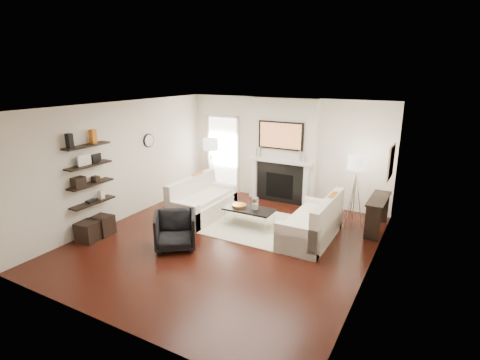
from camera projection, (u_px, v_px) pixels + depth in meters
The scene contains 71 objects.
room_envelope at pixel (225, 178), 7.23m from camera, with size 6.00×6.00×6.00m.
chimney_breast at pixel (283, 151), 9.65m from camera, with size 1.80×0.25×2.70m, color silver.
fireplace_surround at pixel (280, 183), 9.76m from camera, with size 1.30×0.02×1.04m, color black.
firebox at pixel (279, 186), 9.78m from camera, with size 0.75×0.02×0.65m, color black.
mantel_pilaster_l at pixel (254, 179), 10.06m from camera, with size 0.12×0.08×1.10m, color white.
mantel_pilaster_r at pixel (306, 186), 9.40m from camera, with size 0.12×0.08×1.10m, color white.
mantel_shelf at pixel (279, 161), 9.55m from camera, with size 1.70×0.18×0.07m, color white.
tv_body at pixel (281, 135), 9.39m from camera, with size 1.20×0.06×0.70m, color black.
tv_screen at pixel (280, 136), 9.36m from camera, with size 1.10×0.01×0.62m, color #BF723F.
candlestick_l_tall at pixel (260, 152), 9.77m from camera, with size 0.04×0.04×0.30m, color silver.
candlestick_l_short at pixel (256, 153), 9.84m from camera, with size 0.04×0.04×0.24m, color silver.
candlestick_r_tall at pixel (300, 156), 9.26m from camera, with size 0.04×0.04×0.30m, color silver.
candlestick_r_short at pixel (305, 158), 9.20m from camera, with size 0.04×0.04×0.24m, color silver.
hallway_panel at pixel (224, 154), 10.68m from camera, with size 0.90×0.02×2.10m, color white.
door_trim_l at pixel (209, 153), 10.88m from camera, with size 0.06×0.06×2.16m, color white.
door_trim_r at pixel (238, 156), 10.44m from camera, with size 0.06×0.06×2.16m, color white.
door_trim_top at pixel (223, 116), 10.36m from camera, with size 1.02×0.06×0.06m, color white.
rug at pixel (245, 223), 8.52m from camera, with size 2.60×2.00×0.01m, color beige.
loveseat_left_base at pixel (203, 208), 8.87m from camera, with size 0.85×1.80×0.42m, color white.
loveseat_left_back at pixel (191, 193), 8.94m from camera, with size 0.18×1.80×0.80m, color white.
loveseat_left_arm_n at pixel (182, 215), 8.17m from camera, with size 0.85×0.18×0.60m, color white.
loveseat_left_arm_s at pixel (221, 195), 9.53m from camera, with size 0.85×0.18×0.60m, color white.
loveseat_left_cushion at pixel (205, 198), 8.78m from camera, with size 0.63×1.44×0.10m, color white.
pillow_left_orange at pixel (198, 182), 9.14m from camera, with size 0.10×0.42×0.42m, color #BC6217.
pillow_left_charcoal at pixel (183, 189), 8.63m from camera, with size 0.10×0.40×0.40m, color black.
loveseat_right_base at pixel (310, 230), 7.66m from camera, with size 0.85×1.80×0.42m, color white.
loveseat_right_back at pixel (327, 218), 7.41m from camera, with size 0.18×1.80×0.80m, color white.
loveseat_right_arm_n at pixel (296, 241), 6.95m from camera, with size 0.85×0.18×0.60m, color white.
loveseat_right_arm_s at pixel (322, 213), 8.31m from camera, with size 0.85×0.18×0.60m, color white.
loveseat_right_cushion at pixel (309, 217), 7.61m from camera, with size 0.63×1.44×0.10m, color white.
pillow_right_orange at pixel (332, 204), 7.61m from camera, with size 0.10×0.42×0.42m, color #BC6217.
pillow_right_charcoal at pixel (324, 214), 7.11m from camera, with size 0.10×0.40×0.40m, color black.
coffee_table at pixel (249, 209), 8.25m from camera, with size 1.10×0.55×0.04m, color black.
coffee_leg_nw at pixel (225, 217), 8.35m from camera, with size 0.02×0.02×0.38m, color silver.
coffee_leg_ne at pixel (265, 226), 7.89m from camera, with size 0.02×0.02×0.38m, color silver.
coffee_leg_sw at pixel (235, 211), 8.72m from camera, with size 0.02×0.02×0.38m, color silver.
coffee_leg_se at pixel (274, 219), 8.26m from camera, with size 0.02×0.02×0.38m, color silver.
hurricane_glass at pixel (255, 204), 8.13m from camera, with size 0.15×0.15×0.26m, color white.
hurricane_candle at pixel (255, 206), 8.15m from camera, with size 0.10×0.10×0.15m, color white.
copper_bowl at pixel (239, 206), 8.35m from camera, with size 0.32×0.32×0.05m, color #B26E1D.
armchair at pixel (175, 229), 7.25m from camera, with size 0.75×0.70×0.77m, color black.
lamp_left_post at pixel (211, 175), 10.25m from camera, with size 0.02×0.02×1.20m, color silver.
lamp_left_shade at pixel (211, 144), 10.01m from camera, with size 0.40×0.40×0.30m, color white.
lamp_left_leg_a at pixel (215, 175), 10.20m from camera, with size 0.02×0.02×1.25m, color silver.
lamp_left_leg_b at pixel (212, 174), 10.36m from camera, with size 0.02×0.02×1.25m, color silver.
lamp_left_leg_c at pixel (208, 175), 10.20m from camera, with size 0.02×0.02×1.25m, color silver.
lamp_right_post at pixel (354, 200), 8.24m from camera, with size 0.02×0.02×1.20m, color silver.
lamp_right_shade at pixel (357, 163), 8.01m from camera, with size 0.40×0.40×0.30m, color white.
lamp_right_leg_a at pixel (359, 201), 8.19m from camera, with size 0.02×0.02×1.25m, color silver.
lamp_right_leg_b at pixel (352, 198), 8.35m from camera, with size 0.02×0.02×1.25m, color silver.
lamp_right_leg_c at pixel (350, 201), 8.19m from camera, with size 0.02×0.02×1.25m, color silver.
console_top at pixel (379, 199), 7.92m from camera, with size 0.35×1.20×0.04m, color black.
console_leg_n at pixel (372, 224), 7.56m from camera, with size 0.30×0.04×0.71m, color black.
console_leg_s at pixel (381, 207), 8.49m from camera, with size 0.30×0.04×0.71m, color black.
wall_art at pixel (391, 162), 7.63m from camera, with size 0.03×0.70×0.70m, color tan.
shelf_bottom at pixel (93, 203), 7.79m from camera, with size 0.25×1.00×0.04m, color black.
shelf_lower at pixel (91, 184), 7.67m from camera, with size 0.25×1.00×0.04m, color black.
shelf_upper at pixel (89, 165), 7.56m from camera, with size 0.25×1.00×0.04m, color black.
shelf_top at pixel (86, 146), 7.45m from camera, with size 0.25×1.00×0.04m, color black.
decor_magfile_a at pixel (69, 141), 7.10m from camera, with size 0.12×0.10×0.28m, color black.
decor_magfile_b at pixel (93, 137), 7.56m from camera, with size 0.12×0.10×0.28m, color #BC6217.
decor_frame_a at pixel (84, 160), 7.45m from camera, with size 0.04×0.30×0.22m, color white.
decor_frame_b at pixel (96, 158), 7.71m from camera, with size 0.04×0.22×0.18m, color black.
decor_wine_rack at pixel (78, 182), 7.40m from camera, with size 0.18×0.25×0.20m, color black.
decor_box_small at pixel (96, 179), 7.77m from camera, with size 0.15×0.12×0.12m, color black.
decor_books at pixel (91, 201), 7.74m from camera, with size 0.14×0.20×0.05m, color black.
decor_box_tall at pixel (101, 195), 7.95m from camera, with size 0.10×0.10×0.18m, color white.
clock_rim at pixel (148, 141), 9.16m from camera, with size 0.34×0.34×0.04m, color black.
clock_face at pixel (149, 141), 9.14m from camera, with size 0.29×0.29×0.01m, color white.
ottoman_near at pixel (102, 225), 7.89m from camera, with size 0.40×0.40×0.40m, color black.
ottoman_far at pixel (88, 231), 7.60m from camera, with size 0.40×0.40×0.40m, color black.
Camera 1 is at (3.62, -5.95, 3.32)m, focal length 28.00 mm.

